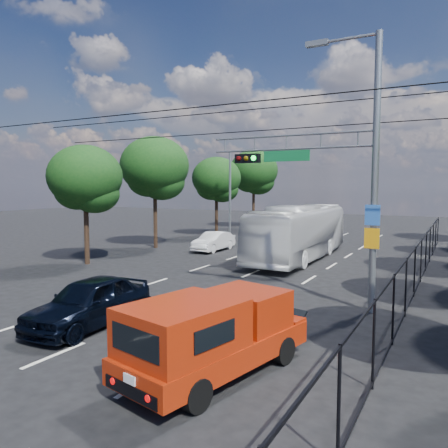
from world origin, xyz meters
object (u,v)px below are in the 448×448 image
Objects in this scene: red_pickup at (214,333)px; navy_hatchback at (89,302)px; white_van at (214,241)px; signal_mast at (339,161)px; white_bus at (299,232)px.

navy_hatchback is (-5.23, 1.24, -0.25)m from red_pickup.
red_pickup is 1.41× the size of white_van.
signal_mast is 15.27m from white_van.
red_pickup is at bearing -59.60° from white_van.
white_bus is at bearing -3.24° from white_van.
signal_mast is 1.76× the size of red_pickup.
navy_hatchback is at bearing 166.70° from red_pickup.
white_bus reaches higher than navy_hatchback.
white_van is at bearing 137.81° from signal_mast.
white_bus is (-4.64, 9.40, -3.63)m from signal_mast.
white_bus is 3.01× the size of white_van.
white_van is (-10.78, 9.77, -4.61)m from signal_mast.
red_pickup is 19.45m from white_van.
white_van is (-4.53, 15.59, -0.14)m from navy_hatchback.
white_van is at bearing 175.47° from white_bus.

